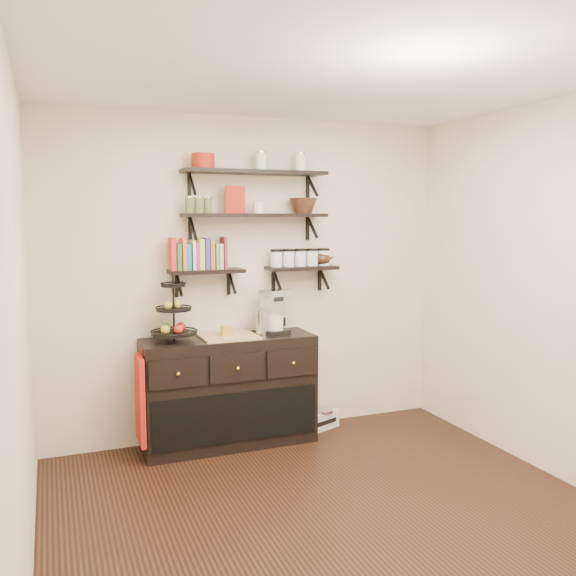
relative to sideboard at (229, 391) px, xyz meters
The scene contains 23 objects.
floor 1.60m from the sideboard, 79.90° to the right, with size 3.50×3.50×0.00m, color black.
ceiling 2.72m from the sideboard, 79.90° to the right, with size 3.50×3.50×0.02m, color white.
back_wall 0.97m from the sideboard, 41.07° to the left, with size 3.50×0.02×2.70m, color #F2E9CD.
left_wall 2.30m from the sideboard, 134.34° to the right, with size 0.02×3.50×2.70m, color #F2E9CD.
right_wall 2.68m from the sideboard, 36.87° to the right, with size 0.02×3.50×2.70m, color #F2E9CD.
shelf_top 1.80m from the sideboard, 21.02° to the left, with size 1.20×0.27×0.23m.
shelf_mid 1.46m from the sideboard, 21.02° to the left, with size 1.20×0.27×0.23m.
shelf_low_left 0.99m from the sideboard, 142.10° to the left, with size 0.60×0.25×0.23m.
shelf_low_right 1.20m from the sideboard, ahead, with size 0.60×0.25×0.23m.
cookbooks 1.14m from the sideboard, 150.46° to the left, with size 0.43×0.15×0.26m.
glass_canisters 1.27m from the sideboard, ahead, with size 0.54×0.10×0.13m.
sideboard is the anchor object (origin of this frame).
fruit_stand 0.77m from the sideboard, behind, with size 0.36×0.36×0.52m.
candle 0.50m from the sideboard, behind, with size 0.08×0.08×0.08m, color #A87E26.
coffee_maker 0.74m from the sideboard, ahead, with size 0.24×0.24×0.37m.
thermal_carafe 0.63m from the sideboard, ahead, with size 0.11×0.11×0.22m, color silver.
apron 0.74m from the sideboard, behind, with size 0.04×0.29×0.68m, color #A21E11.
radio 0.96m from the sideboard, ahead, with size 0.32×0.25×0.17m.
recipe_box 1.56m from the sideboard, 45.86° to the left, with size 0.16×0.06×0.22m, color #A01E12.
walnut_bowl 1.67m from the sideboard, ahead, with size 0.24×0.24×0.13m, color black, non-canonical shape.
ramekins 1.53m from the sideboard, 18.62° to the left, with size 0.09×0.09×0.10m, color white.
teapot 1.39m from the sideboard, ahead, with size 0.18×0.14×0.14m, color black, non-canonical shape.
red_pot 1.87m from the sideboard, 148.51° to the left, with size 0.18×0.18×0.12m, color #A01E12.
Camera 1 is at (-1.60, -3.19, 1.87)m, focal length 38.00 mm.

